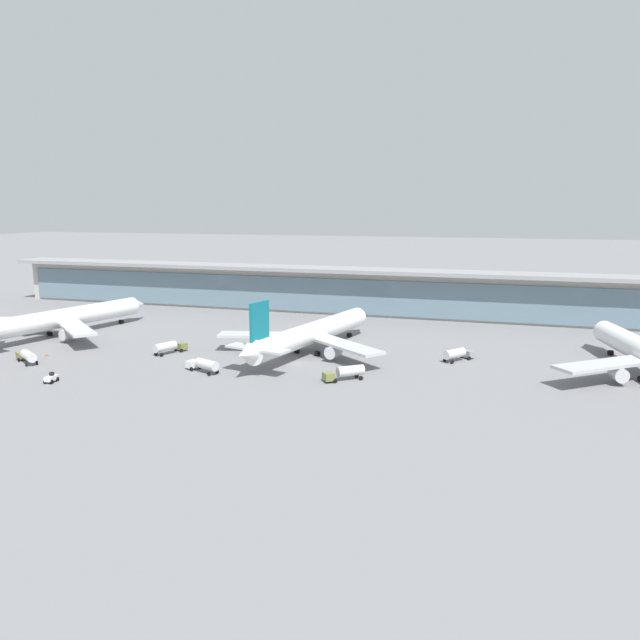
{
  "coord_description": "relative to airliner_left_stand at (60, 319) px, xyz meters",
  "views": [
    {
      "loc": [
        42.63,
        -122.16,
        34.47
      ],
      "look_at": [
        0.0,
        16.32,
        7.09
      ],
      "focal_mm": 33.41,
      "sensor_mm": 36.0,
      "label": 1
    }
  ],
  "objects": [
    {
      "name": "ground_plane",
      "position": [
        71.55,
        -8.57,
        -4.86
      ],
      "size": [
        1200.0,
        1200.0,
        0.0
      ],
      "primitive_type": "plane",
      "color": "slate"
    },
    {
      "name": "airliner_left_stand",
      "position": [
        0.0,
        0.0,
        0.0
      ],
      "size": [
        43.3,
        57.26,
        15.43
      ],
      "color": "white",
      "rests_on": "ground"
    },
    {
      "name": "airliner_centre_stand",
      "position": [
        70.97,
        1.58,
        0.0
      ],
      "size": [
        43.48,
        57.41,
        15.43
      ],
      "color": "white",
      "rests_on": "ground"
    },
    {
      "name": "service_truck_near_nose_grey",
      "position": [
        105.4,
        4.59,
        -3.15
      ],
      "size": [
        6.98,
        8.22,
        2.95
      ],
      "color": "gray",
      "rests_on": "ground"
    },
    {
      "name": "service_truck_under_wing_olive",
      "position": [
        38.71,
        -8.76,
        -3.15
      ],
      "size": [
        5.4,
        8.8,
        2.95
      ],
      "color": "olive",
      "rests_on": "ground"
    },
    {
      "name": "service_truck_mid_apron_white",
      "position": [
        54.53,
        -21.02,
        -3.15
      ],
      "size": [
        8.81,
        5.35,
        2.95
      ],
      "color": "silver",
      "rests_on": "ground"
    },
    {
      "name": "service_truck_by_tail_olive",
      "position": [
        84.89,
        -17.92,
        -3.15
      ],
      "size": [
        8.16,
        7.08,
        2.95
      ],
      "color": "olive",
      "rests_on": "ground"
    },
    {
      "name": "service_truck_on_taxiway_white",
      "position": [
        28.85,
        -36.78,
        -3.98
      ],
      "size": [
        2.09,
        3.07,
        2.05
      ],
      "color": "silver",
      "rests_on": "ground"
    },
    {
      "name": "service_truck_at_far_stand_olive",
      "position": [
        12.88,
        -25.9,
        -3.15
      ],
      "size": [
        8.52,
        6.38,
        2.95
      ],
      "color": "olive",
      "rests_on": "ground"
    },
    {
      "name": "terminal_building",
      "position": [
        71.55,
        57.29,
        3.01
      ],
      "size": [
        263.47,
        12.8,
        15.2
      ],
      "color": "#B2ADA3",
      "rests_on": "ground"
    },
    {
      "name": "safety_cone_alpha",
      "position": [
        12.03,
        -19.1,
        -4.54
      ],
      "size": [
        0.62,
        0.62,
        0.7
      ],
      "color": "orange",
      "rests_on": "ground"
    }
  ]
}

